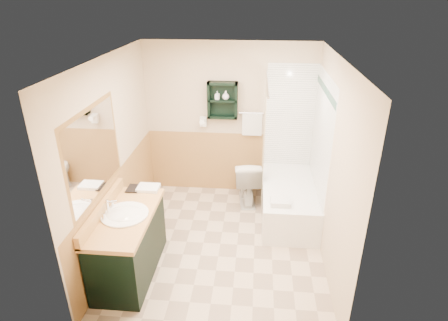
# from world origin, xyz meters

# --- Properties ---
(floor) EXTENTS (3.00, 3.00, 0.00)m
(floor) POSITION_xyz_m (0.00, 0.00, 0.00)
(floor) COLOR beige
(floor) RESTS_ON ground
(back_wall) EXTENTS (2.60, 0.04, 2.40)m
(back_wall) POSITION_xyz_m (0.00, 1.52, 1.20)
(back_wall) COLOR beige
(back_wall) RESTS_ON ground
(left_wall) EXTENTS (0.04, 3.00, 2.40)m
(left_wall) POSITION_xyz_m (-1.32, 0.00, 1.20)
(left_wall) COLOR beige
(left_wall) RESTS_ON ground
(right_wall) EXTENTS (0.04, 3.00, 2.40)m
(right_wall) POSITION_xyz_m (1.32, 0.00, 1.20)
(right_wall) COLOR beige
(right_wall) RESTS_ON ground
(ceiling) EXTENTS (2.60, 3.00, 0.04)m
(ceiling) POSITION_xyz_m (0.00, 0.00, 2.42)
(ceiling) COLOR white
(ceiling) RESTS_ON back_wall
(wainscot_left) EXTENTS (2.98, 2.98, 1.00)m
(wainscot_left) POSITION_xyz_m (-1.29, 0.00, 0.50)
(wainscot_left) COLOR tan
(wainscot_left) RESTS_ON left_wall
(wainscot_back) EXTENTS (2.58, 2.58, 1.00)m
(wainscot_back) POSITION_xyz_m (0.00, 1.49, 0.50)
(wainscot_back) COLOR tan
(wainscot_back) RESTS_ON back_wall
(mirror_frame) EXTENTS (1.30, 1.30, 1.00)m
(mirror_frame) POSITION_xyz_m (-1.27, -0.55, 1.50)
(mirror_frame) COLOR olive
(mirror_frame) RESTS_ON left_wall
(mirror_glass) EXTENTS (1.20, 1.20, 0.90)m
(mirror_glass) POSITION_xyz_m (-1.27, -0.55, 1.50)
(mirror_glass) COLOR white
(mirror_glass) RESTS_ON left_wall
(tile_right) EXTENTS (1.50, 1.50, 2.10)m
(tile_right) POSITION_xyz_m (1.28, 0.75, 1.05)
(tile_right) COLOR white
(tile_right) RESTS_ON right_wall
(tile_back) EXTENTS (0.95, 0.95, 2.10)m
(tile_back) POSITION_xyz_m (1.03, 1.48, 1.05)
(tile_back) COLOR white
(tile_back) RESTS_ON back_wall
(tile_accent) EXTENTS (1.50, 1.50, 0.10)m
(tile_accent) POSITION_xyz_m (1.27, 0.75, 1.90)
(tile_accent) COLOR #124231
(tile_accent) RESTS_ON right_wall
(wall_shelf) EXTENTS (0.45, 0.15, 0.55)m
(wall_shelf) POSITION_xyz_m (-0.10, 1.41, 1.55)
(wall_shelf) COLOR black
(wall_shelf) RESTS_ON back_wall
(hair_dryer) EXTENTS (0.10, 0.24, 0.18)m
(hair_dryer) POSITION_xyz_m (-0.40, 1.43, 1.20)
(hair_dryer) COLOR white
(hair_dryer) RESTS_ON back_wall
(towel_bar) EXTENTS (0.40, 0.06, 0.40)m
(towel_bar) POSITION_xyz_m (0.35, 1.45, 1.35)
(towel_bar) COLOR silver
(towel_bar) RESTS_ON back_wall
(curtain_rod) EXTENTS (0.03, 1.60, 0.03)m
(curtain_rod) POSITION_xyz_m (0.53, 0.75, 2.00)
(curtain_rod) COLOR silver
(curtain_rod) RESTS_ON back_wall
(shower_curtain) EXTENTS (1.05, 1.05, 1.70)m
(shower_curtain) POSITION_xyz_m (0.53, 0.92, 1.15)
(shower_curtain) COLOR beige
(shower_curtain) RESTS_ON curtain_rod
(vanity) EXTENTS (0.59, 1.25, 0.79)m
(vanity) POSITION_xyz_m (-0.99, -0.62, 0.40)
(vanity) COLOR black
(vanity) RESTS_ON ground
(bathtub) EXTENTS (0.76, 1.50, 0.51)m
(bathtub) POSITION_xyz_m (0.93, 0.75, 0.25)
(bathtub) COLOR white
(bathtub) RESTS_ON ground
(toilet) EXTENTS (0.48, 0.76, 0.71)m
(toilet) POSITION_xyz_m (0.30, 1.14, 0.35)
(toilet) COLOR white
(toilet) RESTS_ON ground
(counter_towel) EXTENTS (0.27, 0.21, 0.04)m
(counter_towel) POSITION_xyz_m (-0.89, -0.03, 0.81)
(counter_towel) COLOR silver
(counter_towel) RESTS_ON vanity
(vanity_book) EXTENTS (0.16, 0.02, 0.21)m
(vanity_book) POSITION_xyz_m (-1.16, -0.04, 0.90)
(vanity_book) COLOR black
(vanity_book) RESTS_ON vanity
(tub_towel) EXTENTS (0.25, 0.21, 0.07)m
(tub_towel) POSITION_xyz_m (0.76, 0.23, 0.54)
(tub_towel) COLOR silver
(tub_towel) RESTS_ON bathtub
(soap_bottle_a) EXTENTS (0.09, 0.13, 0.06)m
(soap_bottle_a) POSITION_xyz_m (-0.18, 1.40, 1.59)
(soap_bottle_a) COLOR white
(soap_bottle_a) RESTS_ON wall_shelf
(soap_bottle_b) EXTENTS (0.11, 0.14, 0.10)m
(soap_bottle_b) POSITION_xyz_m (-0.05, 1.40, 1.62)
(soap_bottle_b) COLOR white
(soap_bottle_b) RESTS_ON wall_shelf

